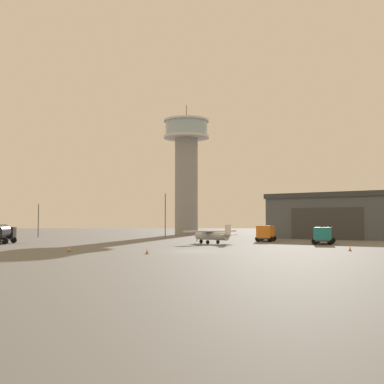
{
  "coord_description": "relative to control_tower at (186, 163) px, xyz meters",
  "views": [
    {
      "loc": [
        1.77,
        -57.92,
        3.46
      ],
      "look_at": [
        -0.66,
        22.2,
        8.3
      ],
      "focal_mm": 46.02,
      "sensor_mm": 36.0,
      "label": 1
    }
  ],
  "objects": [
    {
      "name": "truck_box_orange",
      "position": [
        15.66,
        -42.73,
        -17.24
      ],
      "size": [
        4.18,
        6.78,
        2.82
      ],
      "rotation": [
        0.0,
        0.0,
        1.31
      ],
      "color": "#38383D",
      "rests_on": "ground_plane"
    },
    {
      "name": "traffic_cone_mid_apron",
      "position": [
        -1.04,
        -76.23,
        -18.57
      ],
      "size": [
        0.36,
        0.36,
        0.6
      ],
      "color": "black",
      "rests_on": "ground_plane"
    },
    {
      "name": "control_tower",
      "position": [
        0.0,
        0.0,
        0.0
      ],
      "size": [
        12.07,
        12.07,
        34.42
      ],
      "color": "gray",
      "rests_on": "ground_plane"
    },
    {
      "name": "hangar",
      "position": [
        34.2,
        -24.36,
        -14.24
      ],
      "size": [
        33.94,
        32.57,
        9.22
      ],
      "rotation": [
        0.0,
        0.0,
        -2.15
      ],
      "color": "#4C5159",
      "rests_on": "ground_plane"
    },
    {
      "name": "light_post_east",
      "position": [
        -3.68,
        -22.03,
        -13.12
      ],
      "size": [
        0.44,
        0.44,
        9.79
      ],
      "color": "#38383D",
      "rests_on": "ground_plane"
    },
    {
      "name": "light_post_north",
      "position": [
        -31.65,
        -22.03,
        -14.31
      ],
      "size": [
        0.44,
        0.44,
        7.51
      ],
      "color": "#38383D",
      "rests_on": "ground_plane"
    },
    {
      "name": "airplane_silver",
      "position": [
        6.24,
        -52.24,
        -17.45
      ],
      "size": [
        8.36,
        8.21,
        3.03
      ],
      "rotation": [
        0.0,
        0.0,
        2.34
      ],
      "color": "#B7BABF",
      "rests_on": "ground_plane"
    },
    {
      "name": "traffic_cone_near_right",
      "position": [
        -10.6,
        -72.2,
        -18.54
      ],
      "size": [
        0.36,
        0.36,
        0.65
      ],
      "color": "black",
      "rests_on": "ground_plane"
    },
    {
      "name": "truck_fuel_tanker_black",
      "position": [
        -26.78,
        -52.77,
        -17.18
      ],
      "size": [
        3.74,
        7.04,
        3.04
      ],
      "rotation": [
        0.0,
        0.0,
        1.67
      ],
      "color": "#38383D",
      "rests_on": "ground_plane"
    },
    {
      "name": "traffic_cone_near_left",
      "position": [
        22.38,
        -69.93,
        -18.59
      ],
      "size": [
        0.36,
        0.36,
        0.56
      ],
      "color": "black",
      "rests_on": "ground_plane"
    },
    {
      "name": "ground_plane",
      "position": [
        3.63,
        -71.14,
        -18.86
      ],
      "size": [
        400.0,
        400.0,
        0.0
      ],
      "primitive_type": "plane",
      "color": "#60605E"
    },
    {
      "name": "truck_flatbed_teal",
      "position": [
        23.08,
        -53.54,
        -17.58
      ],
      "size": [
        4.57,
        7.48,
        2.63
      ],
      "rotation": [
        0.0,
        0.0,
        4.41
      ],
      "color": "#38383D",
      "rests_on": "ground_plane"
    }
  ]
}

